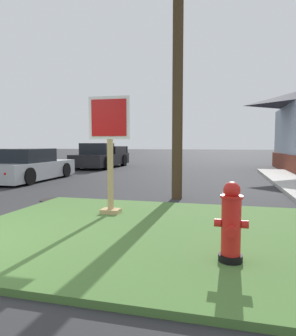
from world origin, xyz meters
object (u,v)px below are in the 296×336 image
object	(u,v)px
parked_sedan_silver	(29,167)
utility_pole	(178,8)
pickup_truck_black	(101,158)
manhole_cover	(54,200)
fire_hydrant	(231,224)
stop_sign	(110,155)

from	to	relation	value
parked_sedan_silver	utility_pole	world-z (taller)	utility_pole
parked_sedan_silver	pickup_truck_black	bearing A→B (deg)	88.44
manhole_cover	pickup_truck_black	bearing A→B (deg)	106.63
fire_hydrant	pickup_truck_black	bearing A→B (deg)	118.44
manhole_cover	utility_pole	xyz separation A→B (m)	(2.99, 0.98, 4.80)
stop_sign	pickup_truck_black	world-z (taller)	stop_sign
manhole_cover	parked_sedan_silver	world-z (taller)	parked_sedan_silver
manhole_cover	parked_sedan_silver	distance (m)	4.82
fire_hydrant	pickup_truck_black	world-z (taller)	pickup_truck_black
fire_hydrant	utility_pole	distance (m)	6.18
stop_sign	utility_pole	bearing A→B (deg)	67.84
stop_sign	pickup_truck_black	xyz separation A→B (m)	(-5.10, 11.59, -0.60)
stop_sign	pickup_truck_black	distance (m)	12.68
manhole_cover	parked_sedan_silver	size ratio (longest dim) A/B	0.16
pickup_truck_black	utility_pole	bearing A→B (deg)	-56.87
pickup_truck_black	utility_pole	distance (m)	11.84
fire_hydrant	manhole_cover	size ratio (longest dim) A/B	1.31
fire_hydrant	stop_sign	world-z (taller)	stop_sign
fire_hydrant	manhole_cover	bearing A→B (deg)	142.44
stop_sign	utility_pole	size ratio (longest dim) A/B	0.25
parked_sedan_silver	pickup_truck_black	distance (m)	6.74
fire_hydrant	parked_sedan_silver	world-z (taller)	parked_sedan_silver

